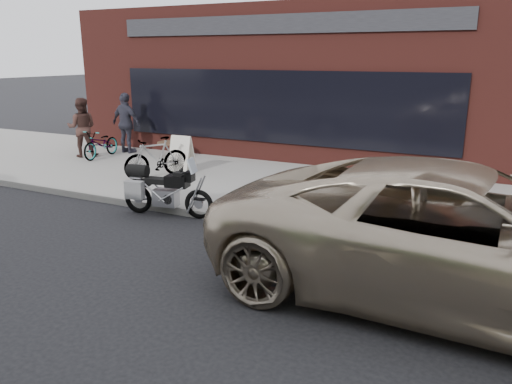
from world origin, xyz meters
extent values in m
plane|color=black|center=(0.00, 0.00, 0.00)|extent=(120.00, 120.00, 0.00)
cube|color=gray|center=(0.00, 7.00, 0.07)|extent=(44.00, 6.00, 0.15)
cube|color=#5D241E|center=(-2.00, 14.00, 2.25)|extent=(14.00, 10.00, 4.50)
cube|color=black|center=(-2.00, 8.97, 1.70)|extent=(10.00, 0.08, 2.00)
cube|color=#242328|center=(-2.00, 8.97, 3.90)|extent=(10.00, 0.08, 0.50)
torus|color=black|center=(-2.65, 3.79, 0.29)|extent=(0.60, 0.20, 0.59)
torus|color=black|center=(-1.35, 4.01, 0.29)|extent=(0.60, 0.20, 0.59)
cube|color=#B7B7BC|center=(-2.04, 3.89, 0.37)|extent=(0.52, 0.34, 0.33)
cube|color=black|center=(-1.78, 3.94, 0.72)|extent=(0.48, 0.35, 0.23)
cube|color=black|center=(-2.22, 3.86, 0.70)|extent=(0.52, 0.33, 0.11)
cube|color=black|center=(-2.52, 3.81, 0.63)|extent=(0.29, 0.24, 0.12)
cube|color=black|center=(-1.52, 3.98, 0.84)|extent=(0.19, 0.24, 0.19)
cube|color=silver|center=(-1.46, 3.99, 1.06)|extent=(0.17, 0.28, 0.30)
cylinder|color=black|center=(-1.58, 3.97, 0.90)|extent=(0.13, 0.61, 0.03)
cube|color=#B7B7BC|center=(-2.62, 3.79, 0.76)|extent=(0.29, 0.30, 0.03)
cube|color=slate|center=(-2.55, 3.57, 0.55)|extent=(0.39, 0.22, 0.35)
cylinder|color=black|center=(-2.62, 3.79, 0.88)|extent=(0.46, 0.31, 0.25)
cylinder|color=#B7B7BC|center=(-2.41, 3.97, 0.31)|extent=(0.49, 0.15, 0.17)
imported|color=#BFAD94|center=(3.50, 2.60, 0.89)|extent=(6.45, 3.11, 1.77)
imported|color=gray|center=(-6.83, 7.24, 0.56)|extent=(0.73, 1.63, 0.83)
imported|color=gray|center=(-3.81, 5.93, 0.65)|extent=(1.23, 1.69, 1.00)
cube|color=silver|center=(-3.63, 6.65, 0.62)|extent=(0.59, 0.30, 0.94)
cube|color=silver|center=(-3.64, 6.90, 0.62)|extent=(0.59, 0.30, 0.94)
cylinder|color=black|center=(-5.00, 8.19, 0.36)|extent=(0.07, 0.07, 0.41)
cylinder|color=brown|center=(-5.00, 8.19, 0.58)|extent=(0.80, 0.80, 0.05)
imported|color=#432923|center=(-7.40, 7.11, 1.02)|extent=(1.07, 1.03, 1.75)
imported|color=#363644|center=(-6.64, 8.19, 1.07)|extent=(1.12, 0.56, 1.85)
camera|label=1|loc=(3.77, -3.83, 3.09)|focal=35.00mm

